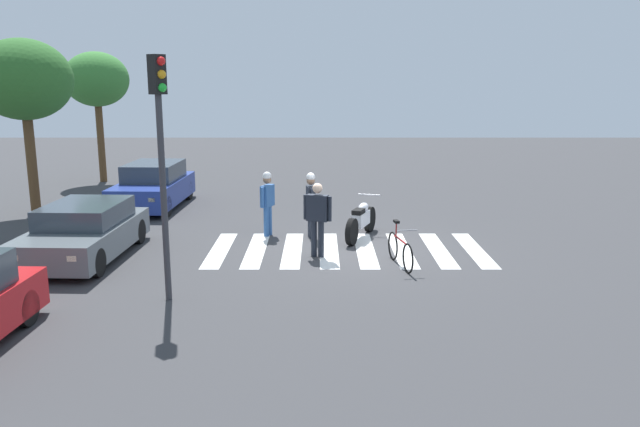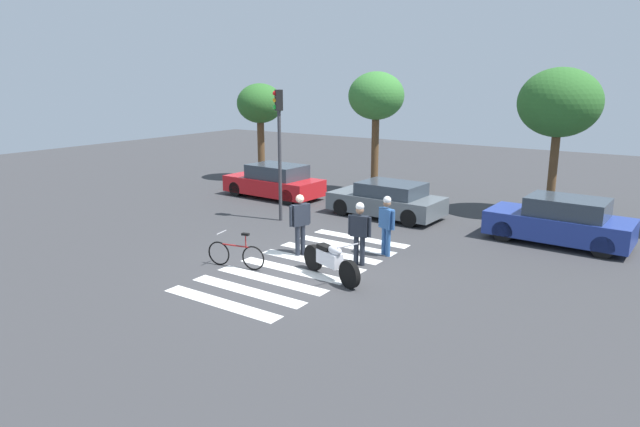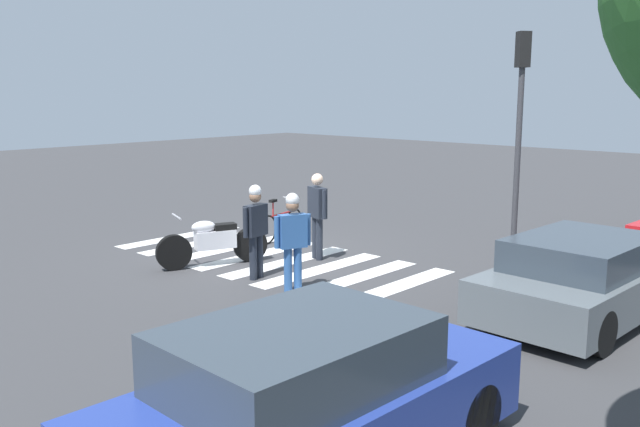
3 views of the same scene
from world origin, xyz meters
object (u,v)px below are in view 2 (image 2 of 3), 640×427
pedestrian_bystander (387,222)px  car_grey_coupe (387,200)px  police_motorcycle (330,261)px  officer_by_motorcycle (300,220)px  car_blue_hatchback (560,222)px  leaning_bicycle (236,254)px  traffic_light_pole (279,135)px  car_red_convertible (274,182)px  officer_on_foot (360,229)px

pedestrian_bystander → car_grey_coupe: pedestrian_bystander is taller
police_motorcycle → officer_by_motorcycle: (-1.78, 1.15, 0.55)m
pedestrian_bystander → car_blue_hatchback: pedestrian_bystander is taller
leaning_bicycle → traffic_light_pole: bearing=115.0°
pedestrian_bystander → car_red_convertible: size_ratio=0.40×
leaning_bicycle → officer_on_foot: (2.61, 2.05, 0.63)m
leaning_bicycle → pedestrian_bystander: 4.32m
officer_by_motorcycle → car_blue_hatchback: bearing=42.4°
officer_by_motorcycle → traffic_light_pole: traffic_light_pole is taller
car_grey_coupe → leaning_bicycle: bearing=-95.4°
police_motorcycle → officer_on_foot: officer_on_foot is taller
pedestrian_bystander → car_red_convertible: bearing=149.6°
leaning_bicycle → officer_by_motorcycle: 2.12m
traffic_light_pole → officer_by_motorcycle: bearing=-43.8°
police_motorcycle → car_red_convertible: (-7.40, 6.99, 0.20)m
officer_by_motorcycle → car_blue_hatchback: (5.90, 5.40, -0.33)m
car_red_convertible → car_blue_hatchback: (11.52, -0.44, 0.02)m
car_grey_coupe → traffic_light_pole: 4.61m
pedestrian_bystander → car_grey_coupe: 4.67m
police_motorcycle → officer_on_foot: size_ratio=1.23×
police_motorcycle → car_red_convertible: size_ratio=0.50×
police_motorcycle → car_red_convertible: bearing=136.6°
officer_on_foot → car_blue_hatchback: size_ratio=0.41×
car_grey_coupe → pedestrian_bystander: bearing=-62.9°
car_red_convertible → car_grey_coupe: car_red_convertible is taller
leaning_bicycle → car_blue_hatchback: car_blue_hatchback is taller
police_motorcycle → car_red_convertible: 10.18m
police_motorcycle → traffic_light_pole: bearing=139.9°
car_red_convertible → car_blue_hatchback: car_blue_hatchback is taller
officer_on_foot → leaning_bicycle: bearing=-141.9°
officer_by_motorcycle → traffic_light_pole: 4.57m
car_red_convertible → car_grey_coupe: size_ratio=1.04×
car_blue_hatchback → leaning_bicycle: bearing=-132.6°
police_motorcycle → pedestrian_bystander: size_ratio=1.24×
pedestrian_bystander → car_grey_coupe: size_ratio=0.42×
officer_on_foot → traffic_light_pole: size_ratio=0.38×
police_motorcycle → traffic_light_pole: traffic_light_pole is taller
leaning_bicycle → pedestrian_bystander: pedestrian_bystander is taller
leaning_bicycle → traffic_light_pole: traffic_light_pole is taller
pedestrian_bystander → car_blue_hatchback: 5.60m
officer_on_foot → car_blue_hatchback: 6.62m
officer_on_foot → car_blue_hatchback: officer_on_foot is taller
police_motorcycle → leaning_bicycle: size_ratio=1.26×
car_blue_hatchback → car_grey_coupe: bearing=179.1°
police_motorcycle → pedestrian_bystander: (0.27, 2.49, 0.52)m
leaning_bicycle → car_red_convertible: (-4.85, 7.70, 0.30)m
pedestrian_bystander → car_blue_hatchback: (3.85, 4.06, -0.31)m
traffic_light_pole → car_red_convertible: bearing=131.6°
traffic_light_pole → police_motorcycle: bearing=-40.1°
car_blue_hatchback → traffic_light_pole: size_ratio=0.92×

